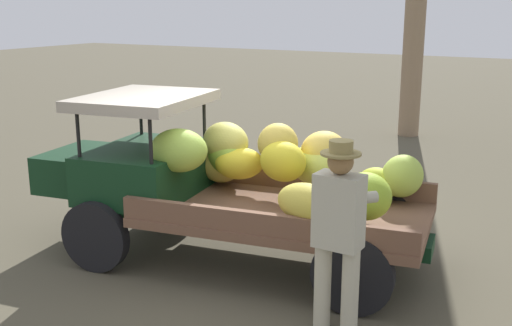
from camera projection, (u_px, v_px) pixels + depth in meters
ground_plane at (237, 263)px, 6.99m from camera, size 60.00×60.00×0.00m
truck at (221, 178)px, 7.00m from camera, size 4.60×2.32×1.83m
farmer at (339, 227)px, 5.26m from camera, size 0.53×0.47×1.74m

